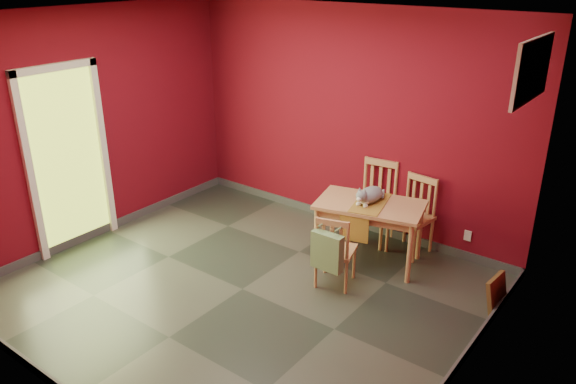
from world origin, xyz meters
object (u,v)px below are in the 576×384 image
Objects in this scene: dining_table at (370,211)px; chair_far_right at (413,215)px; chair_far_left at (375,201)px; chair_near at (335,250)px; tote_bag at (327,251)px; picture_frame at (497,293)px; cat at (371,192)px.

chair_far_right is (0.28, 0.52, -0.16)m from dining_table.
chair_far_left is 1.19m from chair_near.
chair_far_right is 1.12× the size of chair_near.
chair_far_left is 1.39m from tote_bag.
dining_table is at bearing 177.27° from picture_frame.
tote_bag reaches higher than dining_table.
chair_far_left is at bearing 160.42° from picture_frame.
chair_far_right is 1.35m from picture_frame.
tote_bag is at bearing -101.37° from chair_far_right.
chair_far_left is 0.63m from cat.
cat is 1.62m from picture_frame.
chair_far_left is 1.82m from picture_frame.
chair_near is at bearing -104.82° from chair_far_right.
tote_bag is (-0.27, -1.36, 0.03)m from chair_far_right.
dining_table is at bearing -88.93° from cat.
cat is at bearing 123.92° from dining_table.
picture_frame is (1.46, -0.07, -0.45)m from dining_table.
chair_far_right is (0.50, -0.01, -0.04)m from chair_far_left.
cat reaches higher than chair_far_right.
cat is at bearing 175.99° from picture_frame.
chair_far_left reaches higher than picture_frame.
chair_far_left is 2.74× the size of picture_frame.
chair_far_left is at bearing 99.48° from chair_near.
chair_near is (-0.03, -0.64, -0.21)m from dining_table.
dining_table is 1.41× the size of chair_far_right.
cat reaches higher than picture_frame.
picture_frame is at bearing -2.73° from dining_table.
picture_frame is (1.49, 0.57, -0.24)m from chair_near.
chair_near is at bearing -123.53° from cat.
dining_table is 1.53m from picture_frame.
dining_table is 0.85m from tote_bag.
dining_table is 0.20m from cat.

